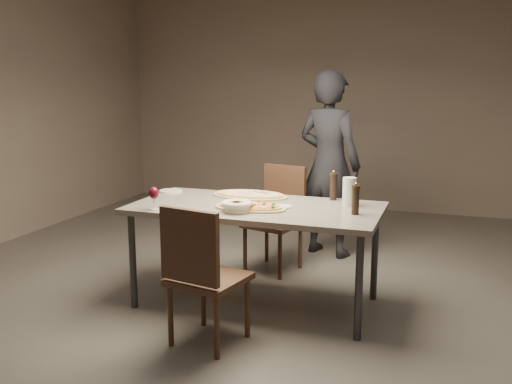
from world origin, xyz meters
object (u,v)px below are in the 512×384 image
(pepper_mill_left, at_px, (356,199))
(chair_far, at_px, (278,212))
(chair_near, at_px, (201,269))
(carafe, at_px, (349,192))
(dining_table, at_px, (256,213))
(zucchini_pizza, at_px, (250,207))
(ham_pizza, at_px, (250,195))
(diner, at_px, (329,164))
(bread_basket, at_px, (237,205))

(pepper_mill_left, relative_size, chair_far, 0.24)
(pepper_mill_left, xyz_separation_m, chair_near, (-0.81, -0.74, -0.35))
(carafe, height_order, chair_near, carafe)
(chair_near, relative_size, chair_far, 0.99)
(dining_table, height_order, zucchini_pizza, zucchini_pizza)
(dining_table, height_order, ham_pizza, ham_pizza)
(diner, bearing_deg, bread_basket, 98.69)
(zucchini_pizza, distance_m, ham_pizza, 0.42)
(dining_table, bearing_deg, chair_far, 95.98)
(zucchini_pizza, distance_m, carafe, 0.73)
(zucchini_pizza, xyz_separation_m, bread_basket, (-0.06, -0.12, 0.03))
(bread_basket, relative_size, pepper_mill_left, 0.97)
(diner, bearing_deg, chair_near, 100.45)
(dining_table, bearing_deg, chair_near, -96.22)
(dining_table, height_order, bread_basket, bread_basket)
(chair_near, xyz_separation_m, diner, (0.32, 2.19, 0.36))
(bread_basket, bearing_deg, zucchini_pizza, 65.38)
(chair_far, bearing_deg, carafe, 153.30)
(pepper_mill_left, xyz_separation_m, carafe, (-0.09, 0.26, -0.00))
(zucchini_pizza, distance_m, chair_far, 1.01)
(ham_pizza, xyz_separation_m, diner, (0.38, 1.13, 0.10))
(ham_pizza, bearing_deg, dining_table, -74.25)
(zucchini_pizza, xyz_separation_m, ham_pizza, (-0.14, 0.40, -0.00))
(pepper_mill_left, distance_m, chair_far, 1.26)
(bread_basket, xyz_separation_m, pepper_mill_left, (0.78, 0.20, 0.06))
(chair_far, distance_m, diner, 0.74)
(pepper_mill_left, bearing_deg, dining_table, 176.69)
(carafe, bearing_deg, bread_basket, -146.39)
(dining_table, relative_size, ham_pizza, 2.99)
(dining_table, bearing_deg, bread_basket, -103.52)
(pepper_mill_left, height_order, chair_far, pepper_mill_left)
(dining_table, relative_size, bread_basket, 8.39)
(bread_basket, bearing_deg, diner, 79.88)
(bread_basket, bearing_deg, chair_near, -92.92)
(carafe, xyz_separation_m, chair_near, (-0.72, -1.01, -0.35))
(chair_near, relative_size, diner, 0.52)
(bread_basket, height_order, chair_near, chair_near)
(ham_pizza, height_order, chair_near, chair_near)
(carafe, distance_m, chair_far, 1.02)
(chair_near, bearing_deg, zucchini_pizza, 94.13)
(pepper_mill_left, bearing_deg, diner, 108.67)
(pepper_mill_left, height_order, chair_near, pepper_mill_left)
(ham_pizza, relative_size, carafe, 2.93)
(dining_table, relative_size, pepper_mill_left, 8.18)
(carafe, distance_m, diner, 1.25)
(pepper_mill_left, height_order, diner, diner)
(dining_table, bearing_deg, pepper_mill_left, -3.31)
(ham_pizza, height_order, chair_far, chair_far)
(dining_table, xyz_separation_m, ham_pizza, (-0.15, 0.28, 0.07))
(chair_near, bearing_deg, pepper_mill_left, 53.66)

